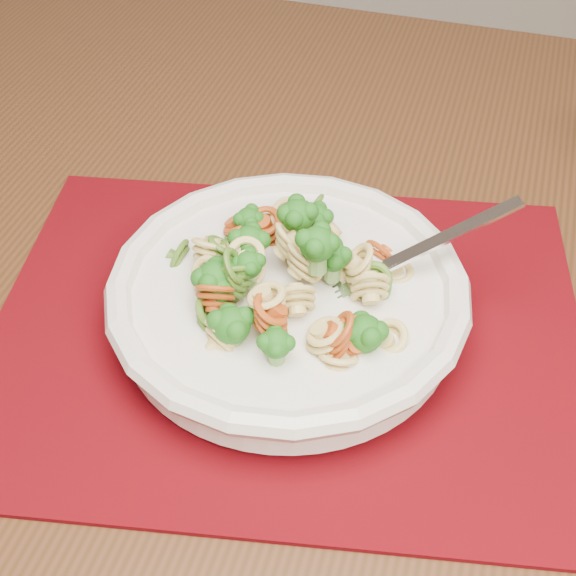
{
  "coord_description": "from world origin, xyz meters",
  "views": [
    {
      "loc": [
        -0.25,
        0.21,
        1.15
      ],
      "look_at": [
        -0.24,
        0.63,
        0.74
      ],
      "focal_mm": 50.0,
      "sensor_mm": 36.0,
      "label": 1
    }
  ],
  "objects": [
    {
      "name": "pasta_broccoli_heap",
      "position": [
        -0.24,
        0.63,
        0.75
      ],
      "size": [
        0.23,
        0.23,
        0.06
      ],
      "primitive_type": null,
      "color": "#E8C872",
      "rests_on": "pasta_bowl"
    },
    {
      "name": "placemat",
      "position": [
        -0.24,
        0.63,
        0.7
      ],
      "size": [
        0.49,
        0.41,
        0.0
      ],
      "primitive_type": "cube",
      "rotation": [
        0.0,
        0.0,
        -0.13
      ],
      "color": "#520305",
      "rests_on": "dining_table"
    },
    {
      "name": "fork",
      "position": [
        -0.19,
        0.63,
        0.74
      ],
      "size": [
        0.18,
        0.07,
        0.08
      ],
      "primitive_type": null,
      "rotation": [
        0.0,
        -0.35,
        0.27
      ],
      "color": "silver",
      "rests_on": "pasta_bowl"
    },
    {
      "name": "dining_table",
      "position": [
        -0.22,
        0.72,
        0.61
      ],
      "size": [
        1.66,
        1.33,
        0.7
      ],
      "rotation": [
        0.0,
        0.0,
        -0.32
      ],
      "color": "#482714",
      "rests_on": "ground"
    },
    {
      "name": "pasta_bowl",
      "position": [
        -0.24,
        0.63,
        0.73
      ],
      "size": [
        0.27,
        0.27,
        0.05
      ],
      "color": "silver",
      "rests_on": "placemat"
    }
  ]
}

